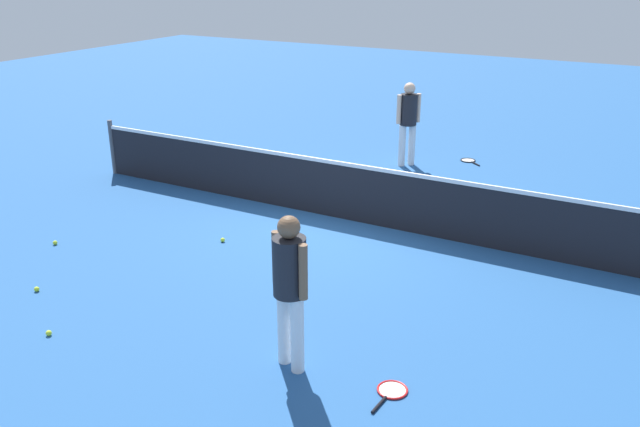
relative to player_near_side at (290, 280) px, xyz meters
name	(u,v)px	position (x,y,z in m)	size (l,w,h in m)	color
ground_plane	(338,218)	(-1.52, 4.01, -1.01)	(40.00, 40.00, 0.00)	#265693
court_net	(339,189)	(-1.52, 4.01, -0.51)	(10.09, 0.09, 1.07)	#4C4C51
player_near_side	(290,280)	(0.00, 0.00, 0.00)	(0.52, 0.44, 1.70)	white
player_far_side	(408,117)	(-1.65, 7.31, 0.00)	(0.48, 0.48, 1.70)	white
tennis_racket_near_player	(391,391)	(1.10, 0.09, -1.00)	(0.33, 0.59, 0.03)	red
tennis_racket_far_player	(469,161)	(-0.59, 8.20, -1.00)	(0.56, 0.51, 0.03)	black
tennis_ball_near_player	(223,240)	(-2.59, 2.28, -0.98)	(0.07, 0.07, 0.07)	#C6E033
tennis_ball_by_net	(37,289)	(-3.74, -0.16, -0.98)	(0.07, 0.07, 0.07)	#C6E033
tennis_ball_midcourt	(55,243)	(-4.73, 0.99, -0.98)	(0.07, 0.07, 0.07)	#C6E033
tennis_ball_baseline	(49,333)	(-2.73, -0.82, -0.98)	(0.07, 0.07, 0.07)	#C6E033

